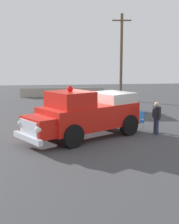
{
  "coord_description": "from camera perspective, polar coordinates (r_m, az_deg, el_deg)",
  "views": [
    {
      "loc": [
        -2.38,
        -15.19,
        3.83
      ],
      "look_at": [
        -0.43,
        -0.52,
        1.24
      ],
      "focal_mm": 49.43,
      "sensor_mm": 36.0,
      "label": 1
    }
  ],
  "objects": [
    {
      "name": "spectator_seated",
      "position": [
        19.81,
        -2.82,
        0.81
      ],
      "size": [
        0.63,
        0.55,
        1.29
      ],
      "color": "#383842",
      "rests_on": "ground"
    },
    {
      "name": "lawn_chair_near_truck",
      "position": [
        19.76,
        -3.16,
        0.47
      ],
      "size": [
        0.64,
        0.64,
        1.02
      ],
      "color": "#B7BABF",
      "rests_on": "ground"
    },
    {
      "name": "classic_hot_rod",
      "position": [
        21.89,
        3.03,
        1.81
      ],
      "size": [
        4.43,
        2.07,
        1.46
      ],
      "color": "black",
      "rests_on": "ground"
    },
    {
      "name": "ground_plane",
      "position": [
        15.84,
        1.29,
        -4.08
      ],
      "size": [
        60.0,
        60.0,
        0.0
      ],
      "primitive_type": "plane",
      "color": "#424244"
    },
    {
      "name": "traffic_cone",
      "position": [
        19.58,
        1.15,
        -0.45
      ],
      "size": [
        0.4,
        0.4,
        0.64
      ],
      "color": "orange",
      "rests_on": "ground"
    },
    {
      "name": "background_fence",
      "position": [
        31.16,
        -4.98,
        3.66
      ],
      "size": [
        8.43,
        0.12,
        0.9
      ],
      "color": "#A8A393",
      "rests_on": "ground"
    },
    {
      "name": "spectator_standing",
      "position": [
        15.92,
        12.28,
        -0.68
      ],
      "size": [
        0.32,
        0.65,
        1.68
      ],
      "color": "#2D334C",
      "rests_on": "ground"
    },
    {
      "name": "vintage_fire_truck",
      "position": [
        14.88,
        -0.7,
        -0.28
      ],
      "size": [
        6.2,
        4.97,
        2.59
      ],
      "color": "black",
      "rests_on": "ground"
    },
    {
      "name": "lawn_chair_spare",
      "position": [
        18.96,
        -1.79,
        0.07
      ],
      "size": [
        0.52,
        0.51,
        1.02
      ],
      "color": "#B7BABF",
      "rests_on": "ground"
    },
    {
      "name": "lawn_chair_by_car",
      "position": [
        16.78,
        9.2,
        -1.34
      ],
      "size": [
        0.66,
        0.66,
        1.02
      ],
      "color": "#B7BABF",
      "rests_on": "ground"
    },
    {
      "name": "utility_pole",
      "position": [
        28.57,
        5.89,
        10.25
      ],
      "size": [
        1.7,
        0.34,
        7.75
      ],
      "color": "brown",
      "rests_on": "ground"
    }
  ]
}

